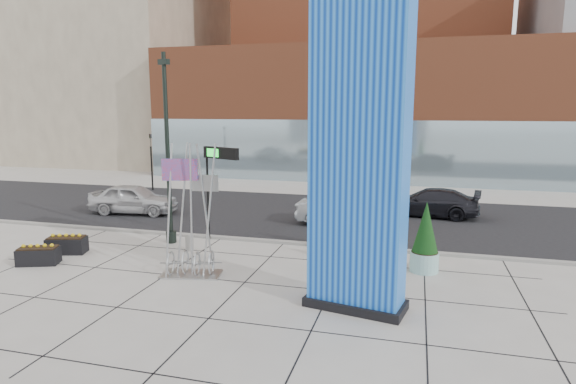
% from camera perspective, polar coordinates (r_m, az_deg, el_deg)
% --- Properties ---
extents(ground, '(160.00, 160.00, 0.00)m').
position_cam_1_polar(ground, '(18.16, -7.05, -9.22)').
color(ground, '#9E9991').
rests_on(ground, ground).
extents(street_asphalt, '(80.00, 12.00, 0.02)m').
position_cam_1_polar(street_asphalt, '(27.33, 0.84, -2.59)').
color(street_asphalt, black).
rests_on(street_asphalt, ground).
extents(curb_edge, '(80.00, 0.30, 0.12)m').
position_cam_1_polar(curb_edge, '(21.72, -3.07, -5.77)').
color(curb_edge, gray).
rests_on(curb_edge, ground).
extents(tower_podium, '(34.00, 10.00, 11.00)m').
position_cam_1_polar(tower_podium, '(43.22, 7.79, 9.27)').
color(tower_podium, '#9F4E2E').
rests_on(tower_podium, ground).
extents(tower_glass_front, '(34.00, 0.60, 5.00)m').
position_cam_1_polar(tower_glass_front, '(38.62, 6.77, 4.76)').
color(tower_glass_front, '#8CA5B2').
rests_on(tower_glass_front, ground).
extents(building_beige_left, '(18.00, 20.00, 34.00)m').
position_cam_1_polar(building_beige_left, '(60.56, -18.93, 19.95)').
color(building_beige_left, gray).
rests_on(building_beige_left, ground).
extents(blue_pylon, '(3.15, 1.87, 9.82)m').
position_cam_1_polar(blue_pylon, '(13.88, 8.44, 4.91)').
color(blue_pylon, '#0B39AE').
rests_on(blue_pylon, ground).
extents(lamp_post, '(0.56, 0.45, 8.25)m').
position_cam_1_polar(lamp_post, '(21.61, -14.01, 2.84)').
color(lamp_post, black).
rests_on(lamp_post, ground).
extents(public_art_sculpture, '(2.26, 1.44, 4.77)m').
position_cam_1_polar(public_art_sculpture, '(17.53, -11.45, -5.75)').
color(public_art_sculpture, '#B3B6B8').
rests_on(public_art_sculpture, ground).
extents(concrete_bollard, '(0.35, 0.35, 0.69)m').
position_cam_1_polar(concrete_bollard, '(20.82, -11.60, -5.85)').
color(concrete_bollard, gray).
rests_on(concrete_bollard, ground).
extents(overhead_street_sign, '(1.91, 0.95, 4.26)m').
position_cam_1_polar(overhead_street_sign, '(21.47, -7.83, 3.75)').
color(overhead_street_sign, black).
rests_on(overhead_street_sign, ground).
extents(round_planter_east, '(1.04, 1.04, 2.61)m').
position_cam_1_polar(round_planter_east, '(18.28, 15.96, -5.36)').
color(round_planter_east, '#97CCC8').
rests_on(round_planter_east, ground).
extents(round_planter_mid, '(0.93, 0.93, 2.32)m').
position_cam_1_polar(round_planter_mid, '(18.43, 9.66, -5.42)').
color(round_planter_mid, '#97CCC8').
rests_on(round_planter_mid, ground).
extents(round_planter_west, '(1.07, 1.07, 2.68)m').
position_cam_1_polar(round_planter_west, '(20.22, 6.59, -3.48)').
color(round_planter_west, '#97CCC8').
rests_on(round_planter_west, ground).
extents(box_planter_north, '(1.67, 1.16, 0.83)m').
position_cam_1_polar(box_planter_north, '(21.99, -24.74, -5.62)').
color(box_planter_north, black).
rests_on(box_planter_north, ground).
extents(box_planter_south, '(1.63, 1.19, 0.81)m').
position_cam_1_polar(box_planter_south, '(20.95, -27.47, -6.62)').
color(box_planter_south, black).
rests_on(box_planter_south, ground).
extents(car_white_west, '(5.11, 2.50, 1.68)m').
position_cam_1_polar(car_white_west, '(28.64, -17.84, -0.80)').
color(car_white_west, silver).
rests_on(car_white_west, ground).
extents(car_silver_mid, '(4.87, 1.73, 1.60)m').
position_cam_1_polar(car_silver_mid, '(24.66, 6.72, -2.15)').
color(car_silver_mid, '#A3A7AB').
rests_on(car_silver_mid, ground).
extents(car_dark_east, '(5.53, 2.83, 1.54)m').
position_cam_1_polar(car_dark_east, '(27.75, 16.41, -1.20)').
color(car_dark_east, black).
rests_on(car_dark_east, ground).
extents(traffic_signal, '(0.15, 0.18, 4.10)m').
position_cam_1_polar(traffic_signal, '(36.19, -15.89, 3.79)').
color(traffic_signal, black).
rests_on(traffic_signal, ground).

